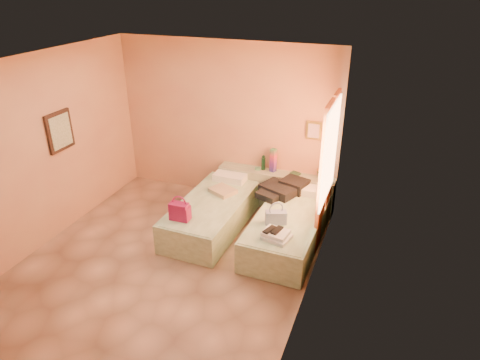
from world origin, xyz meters
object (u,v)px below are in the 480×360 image
object	(u,v)px
water_bottle	(263,163)
headboard_ledge	(275,189)
bed_left	(212,214)
green_book	(295,173)
bed_right	(288,229)
blue_handbag	(276,217)
magenta_handbag	(180,211)
flower_vase	(322,172)
towel_stack	(277,236)

from	to	relation	value
water_bottle	headboard_ledge	bearing A→B (deg)	-10.35
bed_left	green_book	bearing A→B (deg)	47.02
water_bottle	green_book	distance (m)	0.59
bed_right	green_book	world-z (taller)	green_book
bed_right	blue_handbag	bearing A→B (deg)	-110.04
bed_right	blue_handbag	distance (m)	0.48
magenta_handbag	water_bottle	bearing A→B (deg)	66.74
headboard_ledge	green_book	size ratio (longest dim) A/B	12.64
magenta_handbag	blue_handbag	bearing A→B (deg)	14.07
green_book	bed_right	bearing A→B (deg)	-61.03
headboard_ledge	water_bottle	size ratio (longest dim) A/B	8.12
headboard_ledge	flower_vase	bearing A→B (deg)	3.06
bed_left	bed_right	bearing A→B (deg)	1.19
blue_handbag	towel_stack	size ratio (longest dim) A/B	0.87
green_book	towel_stack	world-z (taller)	green_book
bed_right	bed_left	bearing A→B (deg)	-178.81
bed_left	blue_handbag	xyz separation A→B (m)	(1.14, -0.31, 0.35)
flower_vase	headboard_ledge	bearing A→B (deg)	-176.94
water_bottle	magenta_handbag	bearing A→B (deg)	-111.33
green_book	magenta_handbag	distance (m)	2.20
bed_right	water_bottle	world-z (taller)	water_bottle
magenta_handbag	flower_vase	bearing A→B (deg)	44.13
headboard_ledge	green_book	bearing A→B (deg)	9.78
blue_handbag	towel_stack	distance (m)	0.40
green_book	headboard_ledge	bearing A→B (deg)	-150.90
bed_left	flower_vase	world-z (taller)	flower_vase
green_book	blue_handbag	world-z (taller)	blue_handbag
bed_right	flower_vase	bearing A→B (deg)	78.00
magenta_handbag	blue_handbag	size ratio (longest dim) A/B	0.96
bed_left	water_bottle	bearing A→B (deg)	66.71
water_bottle	magenta_handbag	world-z (taller)	water_bottle
headboard_ledge	bed_right	world-z (taller)	headboard_ledge
headboard_ledge	blue_handbag	size ratio (longest dim) A/B	6.73
flower_vase	blue_handbag	distance (m)	1.46
bed_right	magenta_handbag	distance (m)	1.66
headboard_ledge	bed_right	size ratio (longest dim) A/B	1.02
headboard_ledge	green_book	xyz separation A→B (m)	(0.33, 0.06, 0.34)
bed_left	magenta_handbag	xyz separation A→B (m)	(-0.20, -0.69, 0.39)
headboard_ledge	magenta_handbag	world-z (taller)	magenta_handbag
bed_left	water_bottle	distance (m)	1.31
water_bottle	towel_stack	distance (m)	1.95
water_bottle	magenta_handbag	size ratio (longest dim) A/B	0.86
blue_handbag	flower_vase	bearing A→B (deg)	51.83
bed_right	magenta_handbag	xyz separation A→B (m)	(-1.46, -0.69, 0.39)
flower_vase	magenta_handbag	size ratio (longest dim) A/B	0.78
green_book	bed_left	bearing A→B (deg)	-114.85
magenta_handbag	bed_left	bearing A→B (deg)	72.00
magenta_handbag	towel_stack	xyz separation A→B (m)	(1.47, 0.01, -0.09)
bed_right	green_book	size ratio (longest dim) A/B	12.33
flower_vase	green_book	bearing A→B (deg)	178.01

